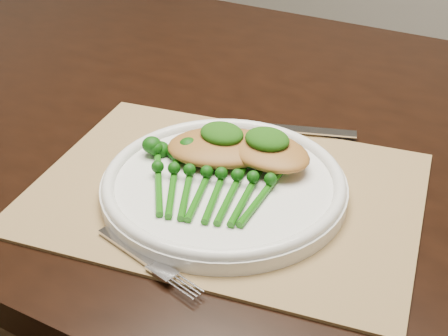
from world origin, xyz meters
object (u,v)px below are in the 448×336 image
Objects in this scene: placemat at (226,192)px; chicken_fillet_left at (221,147)px; dining_table at (236,298)px; dinner_plate at (224,184)px; broccolini_bundle at (210,188)px.

chicken_fillet_left is (-0.03, 0.04, 0.03)m from placemat.
dining_table is 0.44m from dinner_plate.
dinner_plate is (0.00, -0.01, 0.02)m from placemat.
chicken_fillet_left is (0.07, -0.14, 0.41)m from dining_table.
chicken_fillet_left reaches higher than placemat.
dining_table is 5.84× the size of dinner_plate.
placemat is at bearing -81.16° from chicken_fillet_left.
dining_table is 0.43m from placemat.
broccolini_bundle is (0.03, -0.07, -0.01)m from chicken_fillet_left.
placemat is at bearing -66.78° from dining_table.
chicken_fillet_left is at bearing 128.89° from dinner_plate.
dinner_plate is 1.39× the size of broccolini_bundle.
chicken_fillet_left is 0.64× the size of broccolini_bundle.
dining_table is at bearing 82.66° from chicken_fillet_left.
dinner_plate is at bearing -95.57° from placemat.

